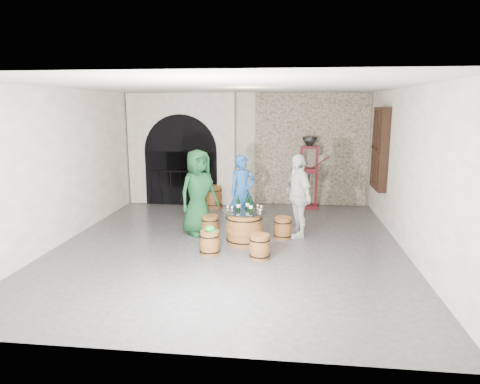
# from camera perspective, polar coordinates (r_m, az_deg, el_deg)

# --- Properties ---
(ground) EXTENTS (8.00, 8.00, 0.00)m
(ground) POSITION_cam_1_polar(r_m,az_deg,el_deg) (8.93, -1.40, -7.06)
(ground) COLOR #303033
(ground) RESTS_ON ground
(wall_back) EXTENTS (8.00, 0.00, 8.00)m
(wall_back) POSITION_cam_1_polar(r_m,az_deg,el_deg) (12.50, 1.15, 5.79)
(wall_back) COLOR silver
(wall_back) RESTS_ON ground
(wall_front) EXTENTS (8.00, 0.00, 8.00)m
(wall_front) POSITION_cam_1_polar(r_m,az_deg,el_deg) (4.71, -8.36, -3.89)
(wall_front) COLOR silver
(wall_front) RESTS_ON ground
(wall_left) EXTENTS (0.00, 8.00, 8.00)m
(wall_left) POSITION_cam_1_polar(r_m,az_deg,el_deg) (9.69, -22.44, 3.26)
(wall_left) COLOR silver
(wall_left) RESTS_ON ground
(wall_right) EXTENTS (0.00, 8.00, 8.00)m
(wall_right) POSITION_cam_1_polar(r_m,az_deg,el_deg) (8.78, 21.81, 2.54)
(wall_right) COLOR silver
(wall_right) RESTS_ON ground
(ceiling) EXTENTS (8.00, 8.00, 0.00)m
(ceiling) POSITION_cam_1_polar(r_m,az_deg,el_deg) (8.48, -1.51, 13.91)
(ceiling) COLOR beige
(ceiling) RESTS_ON wall_back
(stone_facing_panel) EXTENTS (3.20, 0.12, 3.18)m
(stone_facing_panel) POSITION_cam_1_polar(r_m,az_deg,el_deg) (12.40, 9.47, 5.58)
(stone_facing_panel) COLOR gray
(stone_facing_panel) RESTS_ON ground
(arched_opening) EXTENTS (3.10, 0.60, 3.19)m
(arched_opening) POSITION_cam_1_polar(r_m,az_deg,el_deg) (12.58, -7.66, 5.64)
(arched_opening) COLOR silver
(arched_opening) RESTS_ON ground
(shuttered_window) EXTENTS (0.23, 1.10, 2.00)m
(shuttered_window) POSITION_cam_1_polar(r_m,az_deg,el_deg) (11.05, 18.11, 5.51)
(shuttered_window) COLOR black
(shuttered_window) RESTS_ON wall_right
(barrel_table) EXTENTS (0.92, 0.92, 0.71)m
(barrel_table) POSITION_cam_1_polar(r_m,az_deg,el_deg) (8.90, 0.56, -4.74)
(barrel_table) COLOR brown
(barrel_table) RESTS_ON ground
(barrel_stool_left) EXTENTS (0.40, 0.40, 0.47)m
(barrel_stool_left) POSITION_cam_1_polar(r_m,az_deg,el_deg) (9.48, -4.01, -4.52)
(barrel_stool_left) COLOR brown
(barrel_stool_left) RESTS_ON ground
(barrel_stool_far) EXTENTS (0.40, 0.40, 0.47)m
(barrel_stool_far) POSITION_cam_1_polar(r_m,az_deg,el_deg) (9.82, 0.37, -3.92)
(barrel_stool_far) COLOR brown
(barrel_stool_far) RESTS_ON ground
(barrel_stool_right) EXTENTS (0.40, 0.40, 0.47)m
(barrel_stool_right) POSITION_cam_1_polar(r_m,az_deg,el_deg) (9.35, 5.72, -4.78)
(barrel_stool_right) COLOR brown
(barrel_stool_right) RESTS_ON ground
(barrel_stool_near_right) EXTENTS (0.40, 0.40, 0.47)m
(barrel_stool_near_right) POSITION_cam_1_polar(r_m,az_deg,el_deg) (8.11, 2.65, -7.30)
(barrel_stool_near_right) COLOR brown
(barrel_stool_near_right) RESTS_ON ground
(barrel_stool_near_left) EXTENTS (0.40, 0.40, 0.47)m
(barrel_stool_near_left) POSITION_cam_1_polar(r_m,az_deg,el_deg) (8.36, -4.07, -6.74)
(barrel_stool_near_left) COLOR brown
(barrel_stool_near_left) RESTS_ON ground
(green_cap) EXTENTS (0.24, 0.20, 0.11)m
(green_cap) POSITION_cam_1_polar(r_m,az_deg,el_deg) (8.27, -4.07, -4.91)
(green_cap) COLOR #0D9133
(green_cap) RESTS_ON barrel_stool_near_left
(person_green) EXTENTS (1.08, 1.09, 1.90)m
(person_green) POSITION_cam_1_polar(r_m,az_deg,el_deg) (9.51, -5.56, -0.04)
(person_green) COLOR #103A1D
(person_green) RESTS_ON ground
(person_blue) EXTENTS (0.75, 0.68, 1.73)m
(person_blue) POSITION_cam_1_polar(r_m,az_deg,el_deg) (9.92, 0.33, -0.01)
(person_blue) COLOR navy
(person_blue) RESTS_ON ground
(person_white) EXTENTS (0.85, 1.15, 1.82)m
(person_white) POSITION_cam_1_polar(r_m,az_deg,el_deg) (9.36, 7.71, -0.52)
(person_white) COLOR silver
(person_white) RESTS_ON ground
(wine_bottle_left) EXTENTS (0.08, 0.08, 0.32)m
(wine_bottle_left) POSITION_cam_1_polar(r_m,az_deg,el_deg) (8.80, -0.22, -1.63)
(wine_bottle_left) COLOR black
(wine_bottle_left) RESTS_ON barrel_table
(wine_bottle_center) EXTENTS (0.08, 0.08, 0.32)m
(wine_bottle_center) POSITION_cam_1_polar(r_m,az_deg,el_deg) (8.70, 1.45, -1.79)
(wine_bottle_center) COLOR black
(wine_bottle_center) RESTS_ON barrel_table
(wine_bottle_right) EXTENTS (0.08, 0.08, 0.32)m
(wine_bottle_right) POSITION_cam_1_polar(r_m,az_deg,el_deg) (8.90, 1.03, -1.48)
(wine_bottle_right) COLOR black
(wine_bottle_right) RESTS_ON barrel_table
(tasting_glass_a) EXTENTS (0.05, 0.05, 0.10)m
(tasting_glass_a) POSITION_cam_1_polar(r_m,az_deg,el_deg) (8.79, -1.06, -2.20)
(tasting_glass_a) COLOR orange
(tasting_glass_a) RESTS_ON barrel_table
(tasting_glass_b) EXTENTS (0.05, 0.05, 0.10)m
(tasting_glass_b) POSITION_cam_1_polar(r_m,az_deg,el_deg) (8.85, 2.85, -2.11)
(tasting_glass_b) COLOR orange
(tasting_glass_b) RESTS_ON barrel_table
(tasting_glass_c) EXTENTS (0.05, 0.05, 0.10)m
(tasting_glass_c) POSITION_cam_1_polar(r_m,az_deg,el_deg) (9.00, 0.05, -1.87)
(tasting_glass_c) COLOR orange
(tasting_glass_c) RESTS_ON barrel_table
(tasting_glass_d) EXTENTS (0.05, 0.05, 0.10)m
(tasting_glass_d) POSITION_cam_1_polar(r_m,az_deg,el_deg) (8.96, 2.39, -1.94)
(tasting_glass_d) COLOR orange
(tasting_glass_d) RESTS_ON barrel_table
(tasting_glass_e) EXTENTS (0.05, 0.05, 0.10)m
(tasting_glass_e) POSITION_cam_1_polar(r_m,az_deg,el_deg) (8.56, 2.66, -2.58)
(tasting_glass_e) COLOR orange
(tasting_glass_e) RESTS_ON barrel_table
(tasting_glass_f) EXTENTS (0.05, 0.05, 0.10)m
(tasting_glass_f) POSITION_cam_1_polar(r_m,az_deg,el_deg) (8.83, -1.66, -2.14)
(tasting_glass_f) COLOR orange
(tasting_glass_f) RESTS_ON barrel_table
(side_barrel) EXTENTS (0.47, 0.47, 0.62)m
(side_barrel) POSITION_cam_1_polar(r_m,az_deg,el_deg) (12.08, -3.49, -0.64)
(side_barrel) COLOR brown
(side_barrel) RESTS_ON ground
(corking_press) EXTENTS (0.82, 0.46, 2.00)m
(corking_press) POSITION_cam_1_polar(r_m,az_deg,el_deg) (11.97, 9.19, 3.28)
(corking_press) COLOR #450B14
(corking_press) RESTS_ON ground
(control_box) EXTENTS (0.18, 0.10, 0.22)m
(control_box) POSITION_cam_1_polar(r_m,az_deg,el_deg) (12.36, 10.60, 4.36)
(control_box) COLOR silver
(control_box) RESTS_ON wall_back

